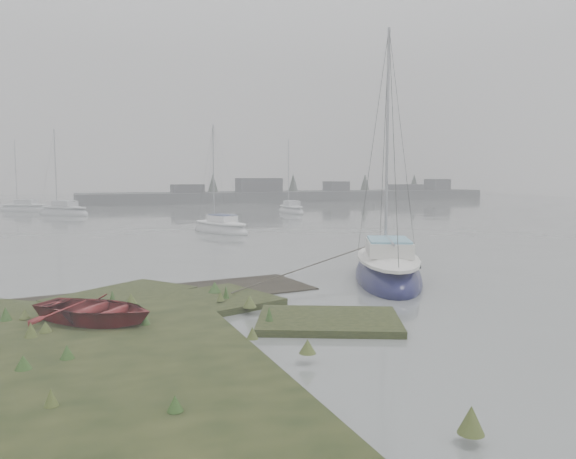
{
  "coord_description": "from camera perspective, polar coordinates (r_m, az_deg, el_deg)",
  "views": [
    {
      "loc": [
        -5.61,
        -12.83,
        3.71
      ],
      "look_at": [
        1.8,
        5.4,
        1.8
      ],
      "focal_mm": 35.0,
      "sensor_mm": 36.0,
      "label": 1
    }
  ],
  "objects": [
    {
      "name": "sailboat_white",
      "position": [
        36.71,
        -6.87,
        0.07
      ],
      "size": [
        3.56,
        5.61,
        7.54
      ],
      "rotation": [
        0.0,
        0.0,
        0.37
      ],
      "color": "silver",
      "rests_on": "ground"
    },
    {
      "name": "sailboat_far_a",
      "position": [
        56.62,
        -21.87,
        1.66
      ],
      "size": [
        5.54,
        5.96,
        8.66
      ],
      "rotation": [
        0.0,
        0.0,
        0.71
      ],
      "color": "#B6BCC1",
      "rests_on": "ground"
    },
    {
      "name": "sailboat_far_c",
      "position": [
        63.88,
        -25.24,
        1.9
      ],
      "size": [
        5.73,
        4.32,
        7.84
      ],
      "rotation": [
        0.0,
        0.0,
        1.06
      ],
      "color": "silver",
      "rests_on": "ground"
    },
    {
      "name": "sailboat_far_b",
      "position": [
        55.44,
        0.29,
        1.96
      ],
      "size": [
        2.13,
        5.6,
        7.77
      ],
      "rotation": [
        0.0,
        0.0,
        -0.06
      ],
      "color": "silver",
      "rests_on": "ground"
    },
    {
      "name": "ground",
      "position": [
        43.35,
        -14.59,
        0.46
      ],
      "size": [
        160.0,
        160.0,
        0.0
      ],
      "primitive_type": "plane",
      "color": "slate",
      "rests_on": "ground"
    },
    {
      "name": "sailboat_main",
      "position": [
        20.27,
        10.07,
        -4.23
      ],
      "size": [
        5.06,
        7.13,
        9.67
      ],
      "rotation": [
        0.0,
        0.0,
        -0.46
      ],
      "color": "#11123A",
      "rests_on": "ground"
    },
    {
      "name": "far_shoreline",
      "position": [
        81.52,
        1.37,
        3.53
      ],
      "size": [
        60.0,
        8.0,
        4.15
      ],
      "color": "#4C4F51",
      "rests_on": "ground"
    },
    {
      "name": "dinghy",
      "position": [
        14.21,
        -19.0,
        -7.68
      ],
      "size": [
        3.71,
        3.67,
        0.63
      ],
      "primitive_type": "imported",
      "rotation": [
        0.0,
        0.0,
        0.82
      ],
      "color": "maroon",
      "rests_on": "marsh_bank"
    }
  ]
}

